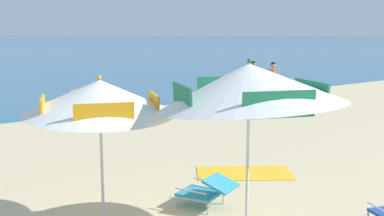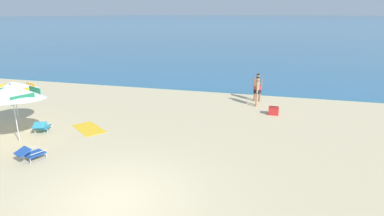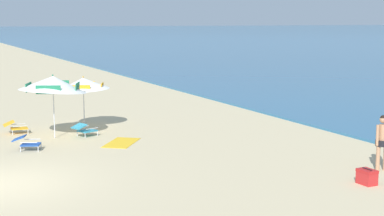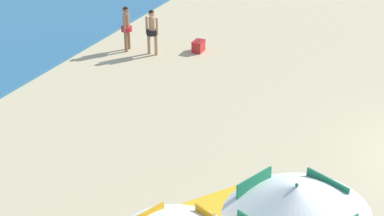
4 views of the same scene
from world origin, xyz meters
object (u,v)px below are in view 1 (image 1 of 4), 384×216
object	(u,v)px
person_standing_beside	(253,78)
cooler_box	(317,101)
beach_umbrella_striped_second	(100,97)
lounge_chair_facing_sea	(207,190)
beach_towel	(244,173)
beach_umbrella_striped_main	(249,85)
person_standing_near_shore	(273,80)

from	to	relation	value
person_standing_beside	cooler_box	distance (m)	2.64
beach_umbrella_striped_second	lounge_chair_facing_sea	size ratio (longest dim) A/B	2.32
cooler_box	beach_umbrella_striped_second	bearing A→B (deg)	-156.86
cooler_box	beach_towel	size ratio (longest dim) A/B	0.28
beach_umbrella_striped_main	person_standing_beside	xyz separation A→B (m)	(8.64, 8.50, -1.07)
beach_umbrella_striped_second	person_standing_beside	bearing A→B (deg)	35.12
cooler_box	beach_towel	world-z (taller)	cooler_box
person_standing_beside	lounge_chair_facing_sea	bearing A→B (deg)	-138.64
beach_umbrella_striped_second	lounge_chair_facing_sea	bearing A→B (deg)	-14.48
cooler_box	beach_umbrella_striped_main	bearing A→B (deg)	-147.38
person_standing_beside	cooler_box	world-z (taller)	person_standing_beside
beach_umbrella_striped_second	person_standing_near_shore	bearing A→B (deg)	31.00
lounge_chair_facing_sea	person_standing_near_shore	size ratio (longest dim) A/B	0.62
lounge_chair_facing_sea	cooler_box	distance (m)	10.71
beach_umbrella_striped_second	person_standing_near_shore	xyz separation A→B (m)	(10.05, 6.04, -0.87)
lounge_chair_facing_sea	cooler_box	size ratio (longest dim) A/B	1.97
beach_umbrella_striped_main	person_standing_near_shore	xyz separation A→B (m)	(8.69, 7.50, -1.07)
beach_umbrella_striped_second	cooler_box	bearing A→B (deg)	23.14
person_standing_beside	cooler_box	size ratio (longest dim) A/B	3.19
lounge_chair_facing_sea	person_standing_beside	distance (m)	11.27
cooler_box	person_standing_beside	bearing A→B (deg)	112.57
beach_umbrella_striped_second	lounge_chair_facing_sea	xyz separation A→B (m)	(1.55, -0.40, -1.53)
person_standing_beside	beach_towel	xyz separation A→B (m)	(-6.79, -6.54, -0.93)
beach_umbrella_striped_main	lounge_chair_facing_sea	size ratio (longest dim) A/B	3.01
beach_umbrella_striped_main	person_standing_near_shore	world-z (taller)	beach_umbrella_striped_main
beach_umbrella_striped_main	beach_umbrella_striped_second	size ratio (longest dim) A/B	1.30
beach_umbrella_striped_main	lounge_chair_facing_sea	bearing A→B (deg)	79.58
lounge_chair_facing_sea	person_standing_near_shore	bearing A→B (deg)	37.17
beach_umbrella_striped_second	beach_umbrella_striped_main	bearing A→B (deg)	-47.10
beach_umbrella_striped_main	person_standing_beside	world-z (taller)	beach_umbrella_striped_main
beach_umbrella_striped_second	cooler_box	xyz separation A→B (m)	(10.97, 4.69, -1.60)
beach_towel	lounge_chair_facing_sea	bearing A→B (deg)	-151.78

